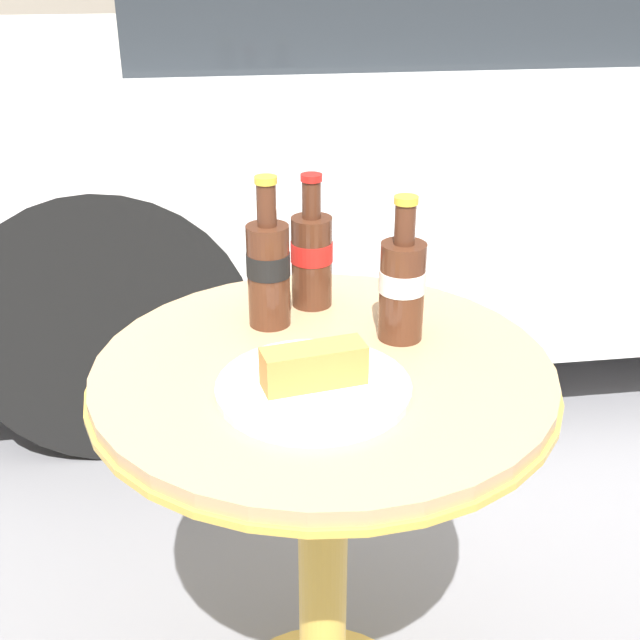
{
  "coord_description": "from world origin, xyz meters",
  "views": [
    {
      "loc": [
        -0.14,
        -0.96,
        1.24
      ],
      "look_at": [
        0.0,
        0.03,
        0.76
      ],
      "focal_mm": 45.0,
      "sensor_mm": 36.0,
      "label": 1
    }
  ],
  "objects": [
    {
      "name": "lunch_plate_near",
      "position": [
        -0.02,
        -0.08,
        0.72
      ],
      "size": [
        0.25,
        0.25,
        0.07
      ],
      "color": "silver",
      "rests_on": "bistro_table"
    },
    {
      "name": "bistro_table",
      "position": [
        0.0,
        0.0,
        0.53
      ],
      "size": [
        0.65,
        0.65,
        0.71
      ],
      "color": "gold",
      "rests_on": "ground_plane"
    },
    {
      "name": "cola_bottle_left",
      "position": [
        0.12,
        0.06,
        0.79
      ],
      "size": [
        0.07,
        0.07,
        0.21
      ],
      "color": "#4C2819",
      "rests_on": "bistro_table"
    },
    {
      "name": "cola_bottle_center",
      "position": [
        -0.06,
        0.13,
        0.8
      ],
      "size": [
        0.06,
        0.06,
        0.23
      ],
      "color": "#4C2819",
      "rests_on": "bistro_table"
    },
    {
      "name": "parked_car",
      "position": [
        0.94,
        1.68,
        0.7
      ],
      "size": [
        4.52,
        1.71,
        1.49
      ],
      "color": "silver",
      "rests_on": "ground_plane"
    },
    {
      "name": "cola_bottle_right",
      "position": [
        0.01,
        0.19,
        0.79
      ],
      "size": [
        0.07,
        0.07,
        0.21
      ],
      "color": "#4C2819",
      "rests_on": "bistro_table"
    }
  ]
}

